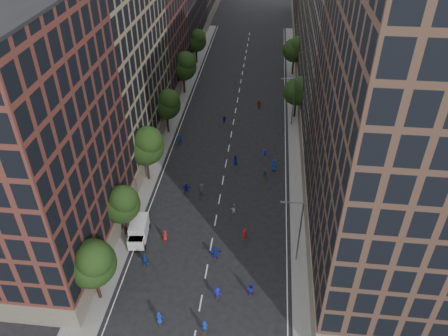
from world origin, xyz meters
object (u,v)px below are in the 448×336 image
at_px(skater_0, 159,318).
at_px(streetlamp_far, 292,99).
at_px(cargo_van, 139,231).
at_px(skater_2, 250,289).
at_px(skater_1, 205,327).
at_px(streetlamp_near, 298,229).

bearing_deg(skater_0, streetlamp_far, -117.80).
height_order(cargo_van, skater_2, cargo_van).
xyz_separation_m(skater_0, skater_1, (4.87, -0.56, 0.05)).
bearing_deg(skater_2, skater_0, 17.81).
distance_m(cargo_van, skater_0, 13.17).
bearing_deg(cargo_van, streetlamp_far, 52.09).
bearing_deg(streetlamp_far, cargo_van, -122.03).
xyz_separation_m(cargo_van, skater_0, (5.42, -11.99, -0.49)).
relative_size(streetlamp_far, skater_1, 5.10).
bearing_deg(streetlamp_far, skater_0, -108.17).
xyz_separation_m(streetlamp_near, cargo_van, (-19.68, 1.55, -3.84)).
relative_size(streetlamp_near, streetlamp_far, 1.00).
relative_size(skater_0, skater_1, 0.94).
height_order(skater_1, skater_2, skater_1).
bearing_deg(skater_0, skater_1, 163.84).
bearing_deg(cargo_van, skater_1, -56.51).
relative_size(streetlamp_far, skater_0, 5.43).
relative_size(cargo_van, skater_2, 2.94).
relative_size(streetlamp_near, skater_2, 5.41).
bearing_deg(skater_0, streetlamp_near, -153.41).
bearing_deg(skater_2, skater_1, 41.32).
distance_m(streetlamp_near, streetlamp_far, 33.00).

